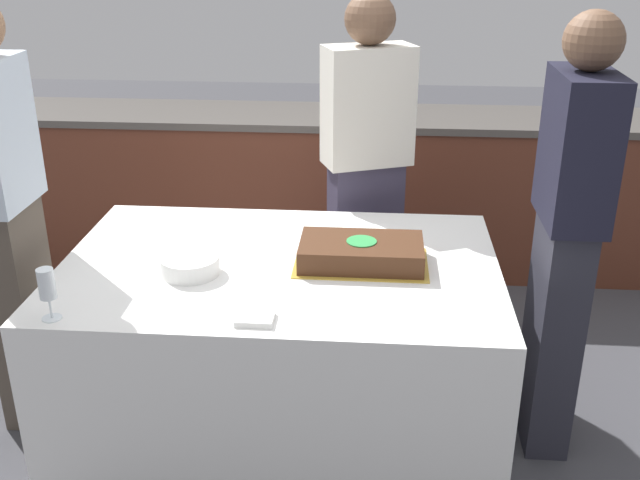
{
  "coord_description": "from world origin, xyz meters",
  "views": [
    {
      "loc": [
        0.36,
        -2.56,
        1.94
      ],
      "look_at": [
        0.16,
        0.0,
        0.84
      ],
      "focal_mm": 42.0,
      "sensor_mm": 36.0,
      "label": 1
    }
  ],
  "objects_px": {
    "person_seated_left": "(6,214)",
    "person_seated_right": "(566,239)",
    "wine_glass": "(47,286)",
    "person_cutting_cake": "(366,169)",
    "cake": "(361,253)",
    "plate_stack": "(190,265)"
  },
  "relations": [
    {
      "from": "person_seated_left",
      "to": "person_seated_right",
      "type": "relative_size",
      "value": 1.02
    },
    {
      "from": "cake",
      "to": "wine_glass",
      "type": "distance_m",
      "value": 1.12
    },
    {
      "from": "wine_glass",
      "to": "person_cutting_cake",
      "type": "xyz_separation_m",
      "value": [
        1.0,
        1.27,
        0.01
      ]
    },
    {
      "from": "cake",
      "to": "person_seated_right",
      "type": "height_order",
      "value": "person_seated_right"
    },
    {
      "from": "plate_stack",
      "to": "person_cutting_cake",
      "type": "height_order",
      "value": "person_cutting_cake"
    },
    {
      "from": "person_cutting_cake",
      "to": "person_seated_right",
      "type": "xyz_separation_m",
      "value": [
        0.74,
        -0.78,
        0.0
      ]
    },
    {
      "from": "plate_stack",
      "to": "wine_glass",
      "type": "bearing_deg",
      "value": -135.14
    },
    {
      "from": "wine_glass",
      "to": "person_cutting_cake",
      "type": "relative_size",
      "value": 0.11
    },
    {
      "from": "person_cutting_cake",
      "to": "person_seated_left",
      "type": "bearing_deg",
      "value": 8.02
    },
    {
      "from": "wine_glass",
      "to": "plate_stack",
      "type": "bearing_deg",
      "value": 44.86
    },
    {
      "from": "wine_glass",
      "to": "person_seated_right",
      "type": "distance_m",
      "value": 1.81
    },
    {
      "from": "person_cutting_cake",
      "to": "person_seated_left",
      "type": "height_order",
      "value": "person_seated_left"
    },
    {
      "from": "plate_stack",
      "to": "wine_glass",
      "type": "height_order",
      "value": "wine_glass"
    },
    {
      "from": "cake",
      "to": "person_seated_left",
      "type": "relative_size",
      "value": 0.29
    },
    {
      "from": "person_seated_right",
      "to": "person_cutting_cake",
      "type": "bearing_deg",
      "value": -136.38
    },
    {
      "from": "person_cutting_cake",
      "to": "person_seated_right",
      "type": "distance_m",
      "value": 1.08
    },
    {
      "from": "wine_glass",
      "to": "person_seated_right",
      "type": "bearing_deg",
      "value": 15.67
    },
    {
      "from": "wine_glass",
      "to": "person_seated_left",
      "type": "bearing_deg",
      "value": 126.69
    },
    {
      "from": "plate_stack",
      "to": "person_seated_right",
      "type": "distance_m",
      "value": 1.38
    },
    {
      "from": "plate_stack",
      "to": "person_seated_left",
      "type": "distance_m",
      "value": 0.76
    },
    {
      "from": "wine_glass",
      "to": "person_seated_left",
      "type": "distance_m",
      "value": 0.61
    },
    {
      "from": "plate_stack",
      "to": "wine_glass",
      "type": "xyz_separation_m",
      "value": [
        -0.37,
        -0.37,
        0.09
      ]
    }
  ]
}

